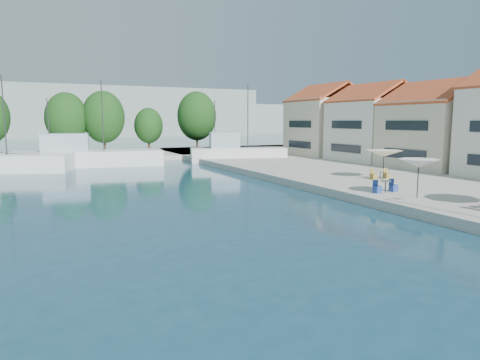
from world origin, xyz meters
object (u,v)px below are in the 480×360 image
trawler_03 (85,157)px  trawler_04 (236,154)px  umbrella_white (419,163)px  umbrella_cream (384,153)px

trawler_03 → trawler_04: bearing=0.3°
trawler_04 → umbrella_white: trawler_04 is taller
trawler_03 → trawler_04: same height
trawler_03 → umbrella_white: 37.16m
umbrella_white → umbrella_cream: bearing=59.8°
trawler_03 → umbrella_white: size_ratio=6.91×
trawler_03 → umbrella_cream: bearing=-45.0°
umbrella_white → umbrella_cream: (4.15, 7.13, -0.03)m
trawler_03 → umbrella_white: (15.60, -33.69, 1.64)m
umbrella_cream → trawler_03: bearing=126.6°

